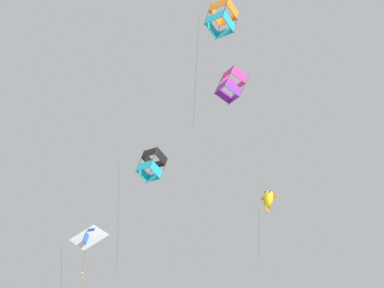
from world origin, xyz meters
The scene contains 5 objects.
kite_fish_low_drifter centered at (5.41, -1.27, 18.89)m, with size 1.65×1.14×4.48m.
kite_box_near_left centered at (-1.85, -8.05, 26.25)m, with size 2.93×2.37×7.12m.
kite_box_highest centered at (-0.81, 3.32, 21.66)m, with size 3.92×3.42×7.91m.
kite_delta_far_centre centered at (-4.70, 4.05, 16.36)m, with size 2.74×2.57×7.45m.
kite_box_upper_right centered at (2.96, -1.11, 26.63)m, with size 2.05×1.34×2.37m.
Camera 1 is at (-15.73, -31.06, 7.99)m, focal length 54.89 mm.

